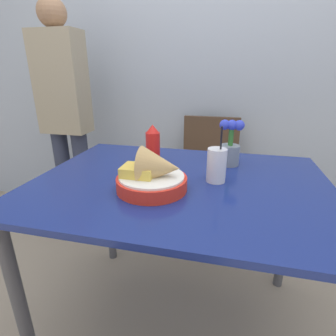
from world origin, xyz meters
The scene contains 9 objects.
ground_plane centered at (0.00, 0.00, 0.00)m, with size 12.00×12.00×0.00m, color gray.
wall_window centered at (0.00, 1.09, 1.30)m, with size 7.00×0.06×2.60m.
dining_table centered at (0.00, 0.00, 0.67)m, with size 1.17×0.87×0.77m.
chair_far_window centered at (0.05, 0.84, 0.52)m, with size 0.40×0.40×0.88m.
food_basket centered at (-0.08, -0.11, 0.83)m, with size 0.26×0.26×0.16m.
ketchup_bottle centered at (-0.15, 0.13, 0.87)m, with size 0.06×0.06×0.19m.
drink_cup centered at (0.14, 0.02, 0.84)m, with size 0.08×0.08×0.23m.
flower_vase centered at (0.19, 0.23, 0.86)m, with size 0.11×0.09×0.21m.
person_standing centered at (-0.94, 0.66, 0.93)m, with size 0.32×0.18×1.61m.
Camera 1 is at (0.18, -0.96, 1.19)m, focal length 28.00 mm.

